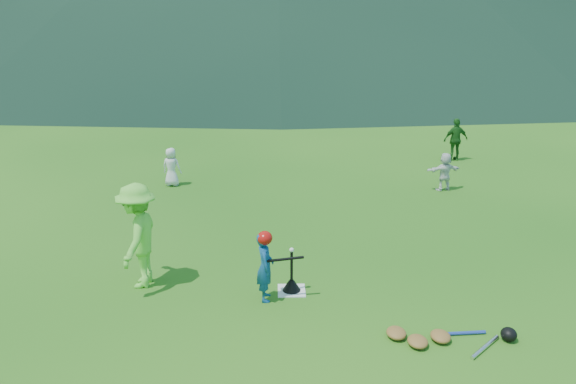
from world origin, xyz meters
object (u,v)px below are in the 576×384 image
(fielder_c, at_px, (456,140))
(fielder_d, at_px, (445,172))
(batter_child, at_px, (265,267))
(equipment_pile, at_px, (441,337))
(adult_coach, at_px, (138,236))
(fielder_a, at_px, (172,167))
(home_plate, at_px, (292,291))
(batting_tee, at_px, (292,284))

(fielder_c, bearing_deg, fielder_d, 58.58)
(batter_child, height_order, fielder_c, fielder_c)
(equipment_pile, bearing_deg, adult_coach, 158.38)
(fielder_a, distance_m, equipment_pile, 8.93)
(adult_coach, distance_m, fielder_d, 8.27)
(home_plate, relative_size, fielder_a, 0.45)
(fielder_c, bearing_deg, home_plate, 48.18)
(home_plate, bearing_deg, equipment_pile, -36.28)
(fielder_d, bearing_deg, fielder_c, -124.98)
(home_plate, relative_size, batting_tee, 0.66)
(adult_coach, bearing_deg, fielder_d, 132.56)
(home_plate, height_order, batting_tee, batting_tee)
(home_plate, xyz_separation_m, batter_child, (-0.42, -0.24, 0.56))
(home_plate, height_order, equipment_pile, equipment_pile)
(batter_child, bearing_deg, fielder_a, 19.81)
(home_plate, relative_size, equipment_pile, 0.25)
(adult_coach, bearing_deg, fielder_c, 140.98)
(home_plate, bearing_deg, batter_child, -150.08)
(home_plate, distance_m, batting_tee, 0.12)
(fielder_d, xyz_separation_m, equipment_pile, (-2.00, -6.83, -0.42))
(home_plate, height_order, fielder_a, fielder_a)
(adult_coach, relative_size, fielder_d, 1.80)
(fielder_a, bearing_deg, adult_coach, 109.00)
(home_plate, distance_m, equipment_pile, 2.53)
(fielder_d, height_order, batting_tee, fielder_d)
(home_plate, distance_m, fielder_c, 9.83)
(fielder_a, relative_size, equipment_pile, 0.56)
(fielder_a, bearing_deg, fielder_c, -149.24)
(batter_child, distance_m, fielder_d, 7.15)
(batter_child, xyz_separation_m, fielder_a, (-2.53, 6.14, -0.06))
(home_plate, distance_m, fielder_d, 6.71)
(adult_coach, height_order, fielder_a, adult_coach)
(batter_child, height_order, fielder_a, batter_child)
(fielder_a, distance_m, batting_tee, 6.60)
(adult_coach, relative_size, fielder_c, 1.36)
(fielder_a, height_order, equipment_pile, fielder_a)
(fielder_a, bearing_deg, home_plate, 131.01)
(batter_child, distance_m, batting_tee, 0.65)
(fielder_c, distance_m, fielder_d, 3.20)
(home_plate, xyz_separation_m, equipment_pile, (2.04, -1.50, 0.06))
(fielder_a, bearing_deg, equipment_pile, 138.43)
(adult_coach, relative_size, batting_tee, 2.59)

